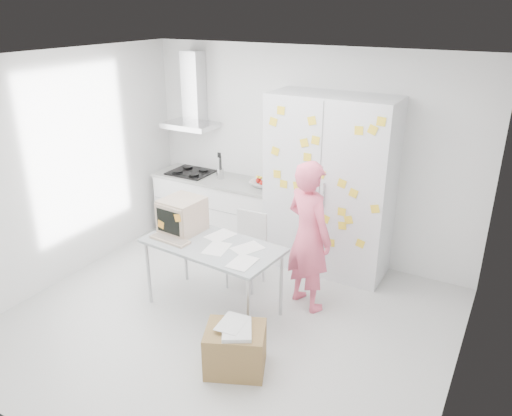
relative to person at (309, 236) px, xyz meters
The scene contains 10 objects.
floor 1.28m from the person, 128.18° to the right, with size 4.50×4.00×0.02m, color silver.
walls 0.78m from the person, behind, with size 4.52×4.01×2.70m.
ceiling 2.09m from the person, 128.18° to the right, with size 4.50×4.00×0.02m, color white.
counter_run 2.06m from the person, 152.01° to the left, with size 1.84×0.63×1.28m.
range_hood 2.73m from the person, 154.13° to the left, with size 0.70×0.48×1.01m.
tall_cabinet 0.97m from the person, 98.59° to the left, with size 1.50×0.68×2.20m.
person is the anchor object (origin of this frame).
desk 1.26m from the person, 155.76° to the right, with size 1.54×0.86×1.18m.
chair 0.88m from the person, behind, with size 0.43×0.43×0.89m.
cardboard_box 1.46m from the person, 95.51° to the right, with size 0.66×0.61×0.47m.
Camera 1 is at (2.45, -3.74, 3.16)m, focal length 35.00 mm.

